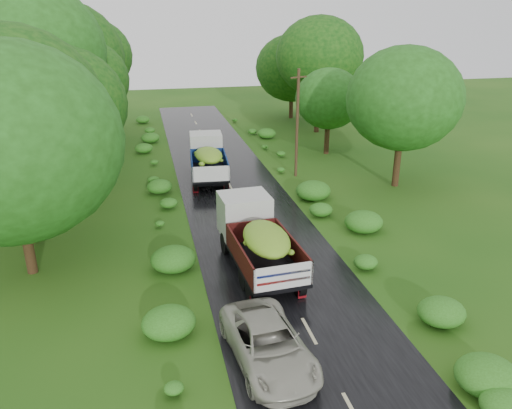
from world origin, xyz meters
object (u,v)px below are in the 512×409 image
object	(u,v)px
car	(268,344)
utility_pole	(297,123)
truck_near	(256,236)
truck_far	(208,157)

from	to	relation	value
car	utility_pole	distance (m)	19.89
truck_near	utility_pole	size ratio (longest dim) A/B	0.93
truck_far	truck_near	bearing A→B (deg)	-83.91
car	truck_far	bearing A→B (deg)	82.53
truck_far	utility_pole	size ratio (longest dim) A/B	0.91
truck_near	car	world-z (taller)	truck_near
truck_far	car	bearing A→B (deg)	-87.58
truck_far	car	size ratio (longest dim) A/B	1.35
truck_near	utility_pole	bearing A→B (deg)	61.72
truck_far	utility_pole	world-z (taller)	utility_pole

